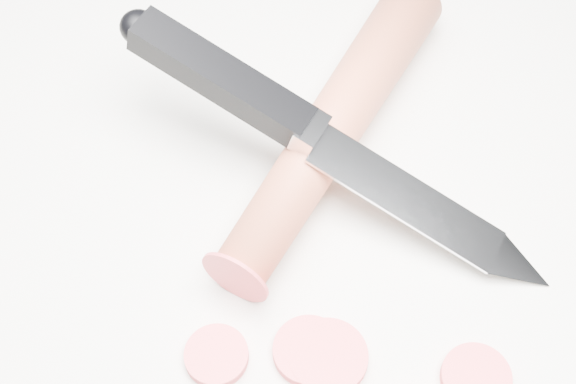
# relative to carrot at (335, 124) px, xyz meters

# --- Properties ---
(ground) EXTENTS (2.40, 2.40, 0.00)m
(ground) POSITION_rel_carrot_xyz_m (0.02, -0.07, -0.02)
(ground) COLOR silver
(ground) RESTS_ON ground
(carrot) EXTENTS (0.11, 0.23, 0.03)m
(carrot) POSITION_rel_carrot_xyz_m (0.00, 0.00, 0.00)
(carrot) COLOR #C65537
(carrot) RESTS_ON ground
(carrot_slice_0) EXTENTS (0.04, 0.04, 0.01)m
(carrot_slice_0) POSITION_rel_carrot_xyz_m (0.01, -0.14, -0.02)
(carrot_slice_0) COLOR #F0434C
(carrot_slice_0) RESTS_ON ground
(carrot_slice_2) EXTENTS (0.04, 0.04, 0.01)m
(carrot_slice_2) POSITION_rel_carrot_xyz_m (0.00, -0.13, -0.02)
(carrot_slice_2) COLOR #F0434C
(carrot_slice_2) RESTS_ON ground
(carrot_slice_4) EXTENTS (0.04, 0.04, 0.01)m
(carrot_slice_4) POSITION_rel_carrot_xyz_m (0.09, -0.14, -0.02)
(carrot_slice_4) COLOR #F0434C
(carrot_slice_4) RESTS_ON ground
(carrot_slice_5) EXTENTS (0.03, 0.03, 0.01)m
(carrot_slice_5) POSITION_rel_carrot_xyz_m (-0.04, -0.14, -0.02)
(carrot_slice_5) COLOR #F0434C
(carrot_slice_5) RESTS_ON ground
(kitchen_knife) EXTENTS (0.26, 0.12, 0.08)m
(kitchen_knife) POSITION_rel_carrot_xyz_m (0.00, -0.03, 0.02)
(kitchen_knife) COLOR silver
(kitchen_knife) RESTS_ON ground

